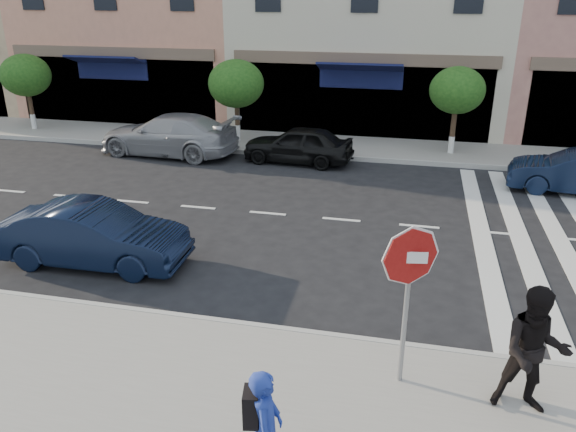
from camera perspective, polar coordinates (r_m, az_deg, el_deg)
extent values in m
plane|color=black|center=(11.23, 2.62, -8.00)|extent=(120.00, 120.00, 0.00)
cube|color=gray|center=(8.22, -2.46, -20.43)|extent=(60.00, 4.50, 0.15)
cube|color=gray|center=(21.37, 8.04, 6.82)|extent=(60.00, 3.00, 0.15)
cylinder|color=#473323|center=(26.12, -24.62, 9.87)|extent=(0.18, 0.18, 1.65)
cylinder|color=silver|center=(26.22, -24.44, 8.76)|extent=(0.20, 0.20, 0.60)
ellipsoid|color=#194213|center=(25.91, -25.11, 12.83)|extent=(2.00, 2.00, 1.70)
cylinder|color=#473323|center=(21.94, -5.17, 9.70)|extent=(0.18, 0.18, 1.60)
cylinder|color=silver|center=(22.05, -5.13, 8.43)|extent=(0.20, 0.20, 0.60)
ellipsoid|color=#194213|center=(21.69, -5.30, 13.24)|extent=(2.10, 2.10, 1.79)
cylinder|color=#473323|center=(20.93, 16.40, 8.44)|extent=(0.18, 0.18, 1.71)
cylinder|color=silver|center=(21.06, 16.24, 6.98)|extent=(0.20, 0.20, 0.60)
ellipsoid|color=#194213|center=(20.67, 16.82, 12.14)|extent=(1.90, 1.90, 1.62)
cylinder|color=gray|center=(8.33, 11.83, -9.76)|extent=(0.08, 0.08, 2.29)
cylinder|color=white|center=(7.88, 12.35, -3.99)|extent=(0.88, 0.17, 0.90)
cylinder|color=#9E1411|center=(7.86, 12.35, -4.05)|extent=(0.83, 0.17, 0.83)
cube|color=white|center=(7.83, 12.34, -4.15)|extent=(0.47, 0.10, 0.17)
imported|color=navy|center=(6.89, -2.25, -20.84)|extent=(0.48, 0.63, 1.58)
imported|color=black|center=(8.44, 23.74, -12.50)|extent=(0.92, 0.72, 1.89)
imported|color=black|center=(12.86, -19.12, -1.86)|extent=(4.11, 1.52, 1.34)
imported|color=gray|center=(20.92, -12.06, 8.10)|extent=(5.23, 2.48, 1.47)
imported|color=black|center=(19.51, 1.03, 7.29)|extent=(3.88, 1.82, 1.28)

